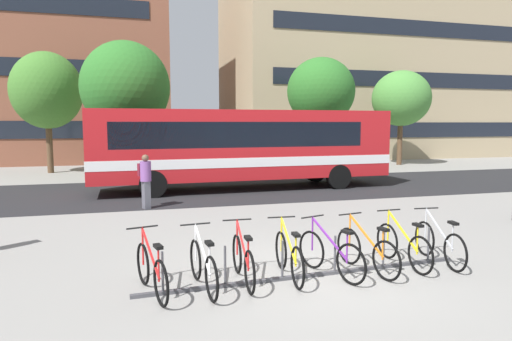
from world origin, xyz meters
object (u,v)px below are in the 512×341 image
Objects in this scene: city_bus at (245,146)px; parked_bicycle_red_0 at (151,271)px; parked_bicycle_white_1 at (203,267)px; parked_bicycle_purple_4 at (330,255)px; commuter_maroon_pack_1 at (145,177)px; parked_bicycle_silver_7 at (439,244)px; parked_bicycle_yellow_6 at (403,246)px; street_tree_1 at (401,99)px; parked_bicycle_red_2 at (243,261)px; street_tree_2 at (321,91)px; parked_bicycle_yellow_3 at (289,257)px; street_tree_0 at (126,87)px; parked_bicycle_orange_5 at (367,251)px; street_tree_3 at (47,91)px.

city_bus is 7.17× the size of parked_bicycle_red_0.
parked_bicycle_purple_4 is (2.26, 0.06, 0.00)m from parked_bicycle_white_1.
city_bus is 7.04× the size of commuter_maroon_pack_1.
parked_bicycle_yellow_6 is at bearing 93.08° from parked_bicycle_silver_7.
parked_bicycle_purple_4 is 22.69m from street_tree_1.
city_bus is 10.63m from parked_bicycle_purple_4.
parked_bicycle_white_1 is 1.04× the size of parked_bicycle_purple_4.
city_bus is 7.01× the size of parked_bicycle_yellow_6.
parked_bicycle_yellow_6 is 1.00× the size of parked_bicycle_silver_7.
street_tree_2 is at bearing -25.93° from parked_bicycle_red_2.
street_tree_1 is (13.93, 17.98, 3.86)m from parked_bicycle_yellow_3.
street_tree_1 reaches higher than parked_bicycle_silver_7.
parked_bicycle_yellow_3 is at bearing -78.99° from street_tree_0.
street_tree_1 reaches higher than city_bus.
parked_bicycle_red_2 is at bearing 93.57° from parked_bicycle_yellow_3.
street_tree_2 reaches higher than commuter_maroon_pack_1.
parked_bicycle_purple_4 and parked_bicycle_orange_5 have the same top height.
parked_bicycle_yellow_3 is 0.75m from parked_bicycle_purple_4.
parked_bicycle_white_1 is 0.26× the size of street_tree_0.
parked_bicycle_purple_4 is at bearing -97.18° from city_bus.
street_tree_2 is (5.97, 6.13, 2.71)m from city_bus.
street_tree_3 is (-7.79, 18.90, 4.03)m from parked_bicycle_purple_4.
street_tree_0 reaches higher than parked_bicycle_purple_4.
parked_bicycle_red_2 is at bearing -82.03° from street_tree_0.
parked_bicycle_white_1 is 1.00× the size of parked_bicycle_silver_7.
parked_bicycle_orange_5 is 0.84m from parked_bicycle_yellow_6.
commuter_maroon_pack_1 reaches higher than parked_bicycle_orange_5.
street_tree_1 is (10.85, 17.95, 3.86)m from parked_bicycle_silver_7.
parked_bicycle_orange_5 is 18.21m from street_tree_2.
parked_bicycle_purple_4 is 0.26× the size of street_tree_2.
city_bus reaches higher than parked_bicycle_purple_4.
parked_bicycle_red_0 is at bearing 97.07° from parked_bicycle_silver_7.
parked_bicycle_white_1 is 1.00× the size of parked_bicycle_yellow_3.
street_tree_2 is 0.99× the size of street_tree_3.
street_tree_2 reaches higher than parked_bicycle_purple_4.
parked_bicycle_orange_5 is at bearing -65.71° from street_tree_3.
street_tree_1 reaches higher than parked_bicycle_purple_4.
city_bus is at bearing 108.51° from commuter_maroon_pack_1.
parked_bicycle_yellow_6 is at bearing -92.92° from parked_bicycle_orange_5.
commuter_maroon_pack_1 is 0.27× the size of street_tree_3.
street_tree_1 is 20.99m from street_tree_3.
parked_bicycle_purple_4 is 2.34m from parked_bicycle_silver_7.
street_tree_2 reaches higher than parked_bicycle_white_1.
street_tree_1 is at bearing 30.36° from city_bus.
parked_bicycle_orange_5 is (1.47, -0.06, 0.00)m from parked_bicycle_yellow_3.
street_tree_2 is (-6.18, -1.44, 0.24)m from street_tree_1.
parked_bicycle_white_1 is at bearing -108.90° from city_bus.
parked_bicycle_yellow_6 is at bearing -122.99° from street_tree_1.
parked_bicycle_red_0 is 0.98× the size of commuter_maroon_pack_1.
parked_bicycle_white_1 and parked_bicycle_purple_4 have the same top height.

